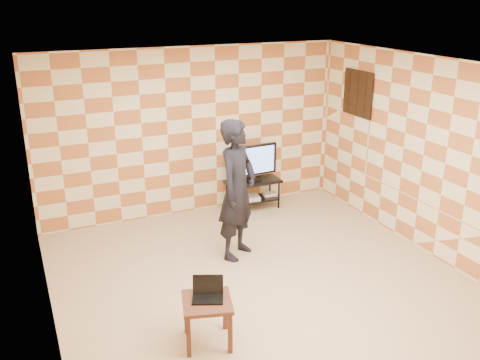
{
  "coord_description": "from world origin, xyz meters",
  "views": [
    {
      "loc": [
        -2.66,
        -5.43,
        3.49
      ],
      "look_at": [
        0.0,
        0.6,
        1.15
      ],
      "focal_mm": 40.0,
      "sensor_mm": 36.0,
      "label": 1
    }
  ],
  "objects_px": {
    "tv": "(253,161)",
    "side_table": "(207,308)",
    "tv_stand": "(253,188)",
    "person": "(237,190)"
  },
  "relations": [
    {
      "from": "tv",
      "to": "side_table",
      "type": "xyz_separation_m",
      "value": [
        -1.98,
        -3.12,
        -0.43
      ]
    },
    {
      "from": "tv_stand",
      "to": "tv",
      "type": "distance_m",
      "value": 0.47
    },
    {
      "from": "side_table",
      "to": "person",
      "type": "xyz_separation_m",
      "value": [
        1.07,
        1.69,
        0.56
      ]
    },
    {
      "from": "tv",
      "to": "side_table",
      "type": "distance_m",
      "value": 3.72
    },
    {
      "from": "tv_stand",
      "to": "side_table",
      "type": "relative_size",
      "value": 1.51
    },
    {
      "from": "side_table",
      "to": "tv_stand",
      "type": "bearing_deg",
      "value": 57.61
    },
    {
      "from": "tv",
      "to": "person",
      "type": "xyz_separation_m",
      "value": [
        -0.91,
        -1.43,
        0.13
      ]
    },
    {
      "from": "tv",
      "to": "tv_stand",
      "type": "bearing_deg",
      "value": 87.49
    },
    {
      "from": "side_table",
      "to": "person",
      "type": "height_order",
      "value": "person"
    },
    {
      "from": "tv_stand",
      "to": "tv",
      "type": "bearing_deg",
      "value": -92.51
    }
  ]
}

